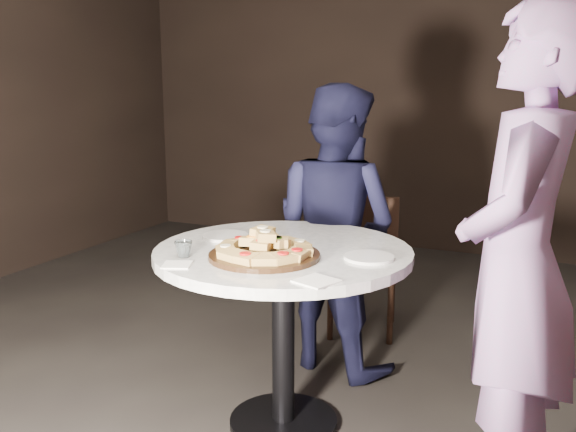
{
  "coord_description": "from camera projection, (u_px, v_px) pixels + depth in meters",
  "views": [
    {
      "loc": [
        1.07,
        -2.24,
        1.52
      ],
      "look_at": [
        -0.04,
        0.2,
        0.95
      ],
      "focal_mm": 40.0,
      "sensor_mm": 36.0,
      "label": 1
    }
  ],
  "objects": [
    {
      "name": "table",
      "position": [
        283.0,
        283.0,
        2.75
      ],
      "size": [
        1.16,
        1.16,
        0.82
      ],
      "rotation": [
        0.0,
        0.0,
        0.06
      ],
      "color": "black",
      "rests_on": "ground"
    },
    {
      "name": "napkin_far",
      "position": [
        317.0,
        281.0,
        2.26
      ],
      "size": [
        0.17,
        0.17,
        0.01
      ],
      "primitive_type": "cube",
      "rotation": [
        0.0,
        0.0,
        -0.35
      ],
      "color": "white",
      "rests_on": "table"
    },
    {
      "name": "serving_board",
      "position": [
        264.0,
        256.0,
        2.56
      ],
      "size": [
        0.46,
        0.46,
        0.02
      ],
      "primitive_type": "cylinder",
      "rotation": [
        0.0,
        0.0,
        -0.03
      ],
      "color": "black",
      "rests_on": "table"
    },
    {
      "name": "diner_navy",
      "position": [
        335.0,
        229.0,
        3.37
      ],
      "size": [
        0.86,
        0.75,
        1.51
      ],
      "primitive_type": "imported",
      "rotation": [
        0.0,
        0.0,
        2.86
      ],
      "color": "black",
      "rests_on": "ground"
    },
    {
      "name": "focaccia_pile",
      "position": [
        265.0,
        246.0,
        2.55
      ],
      "size": [
        0.4,
        0.4,
        0.11
      ],
      "rotation": [
        0.0,
        0.0,
        -0.14
      ],
      "color": "#AC8542",
      "rests_on": "serving_board"
    },
    {
      "name": "diner_teal",
      "position": [
        518.0,
        265.0,
        2.21
      ],
      "size": [
        0.44,
        0.66,
        1.78
      ],
      "primitive_type": "imported",
      "rotation": [
        0.0,
        0.0,
        -1.6
      ],
      "color": "#85659D",
      "rests_on": "ground"
    },
    {
      "name": "plate_right",
      "position": [
        369.0,
        257.0,
        2.55
      ],
      "size": [
        0.26,
        0.26,
        0.01
      ],
      "primitive_type": "cylinder",
      "rotation": [
        0.0,
        0.0,
        0.36
      ],
      "color": "white",
      "rests_on": "table"
    },
    {
      "name": "napkin_near",
      "position": [
        177.0,
        265.0,
        2.46
      ],
      "size": [
        0.14,
        0.14,
        0.01
      ],
      "primitive_type": "cube",
      "rotation": [
        0.0,
        0.0,
        0.39
      ],
      "color": "white",
      "rests_on": "table"
    },
    {
      "name": "water_glass",
      "position": [
        184.0,
        249.0,
        2.57
      ],
      "size": [
        0.1,
        0.1,
        0.07
      ],
      "primitive_type": "imported",
      "rotation": [
        0.0,
        0.0,
        -0.43
      ],
      "color": "silver",
      "rests_on": "table"
    },
    {
      "name": "chair_far",
      "position": [
        362.0,
        255.0,
        3.78
      ],
      "size": [
        0.5,
        0.51,
        0.88
      ],
      "rotation": [
        0.0,
        0.0,
        3.38
      ],
      "color": "black",
      "rests_on": "ground"
    },
    {
      "name": "plate_left",
      "position": [
        225.0,
        236.0,
        2.9
      ],
      "size": [
        0.24,
        0.24,
        0.01
      ],
      "primitive_type": "cylinder",
      "rotation": [
        0.0,
        0.0,
        -0.2
      ],
      "color": "white",
      "rests_on": "table"
    }
  ]
}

